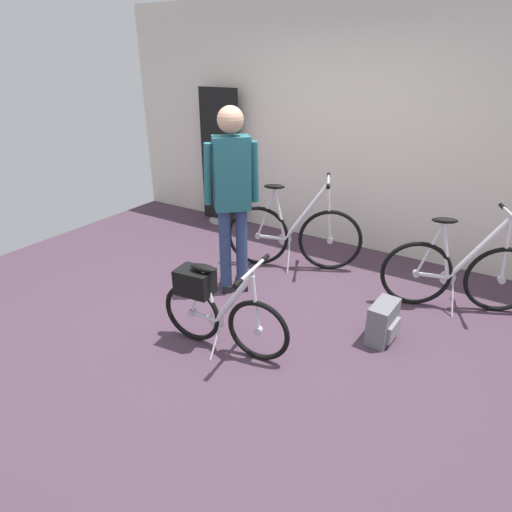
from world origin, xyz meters
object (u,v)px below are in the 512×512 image
display_bike_right (294,235)px  backpack_on_floor (383,322)px  folding_bike_foreground (215,306)px  display_bike_left (459,273)px  floor_banner_stand (220,165)px  visitor_near_wall (232,191)px

display_bike_right → backpack_on_floor: size_ratio=4.05×
display_bike_right → backpack_on_floor: (1.25, -0.81, -0.21)m
folding_bike_foreground → backpack_on_floor: bearing=36.2°
display_bike_left → backpack_on_floor: bearing=-115.1°
display_bike_left → backpack_on_floor: 0.95m
floor_banner_stand → display_bike_left: (3.19, -0.73, -0.44)m
display_bike_right → backpack_on_floor: bearing=-32.8°
floor_banner_stand → display_bike_right: (1.54, -0.77, -0.42)m
floor_banner_stand → display_bike_right: floor_banner_stand is taller
floor_banner_stand → backpack_on_floor: (2.79, -1.58, -0.63)m
floor_banner_stand → folding_bike_foreground: bearing=-54.4°
folding_bike_foreground → backpack_on_floor: folding_bike_foreground is taller
display_bike_left → backpack_on_floor: size_ratio=3.80×
floor_banner_stand → backpack_on_floor: size_ratio=5.29×
floor_banner_stand → folding_bike_foreground: 2.95m
backpack_on_floor → floor_banner_stand: bearing=150.5°
display_bike_right → visitor_near_wall: (-0.24, -0.77, 0.63)m
display_bike_right → visitor_near_wall: visitor_near_wall is taller
folding_bike_foreground → display_bike_right: 1.61m
display_bike_left → backpack_on_floor: (-0.40, -0.85, -0.19)m
floor_banner_stand → display_bike_right: size_ratio=1.31×
floor_banner_stand → backpack_on_floor: bearing=-29.5°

